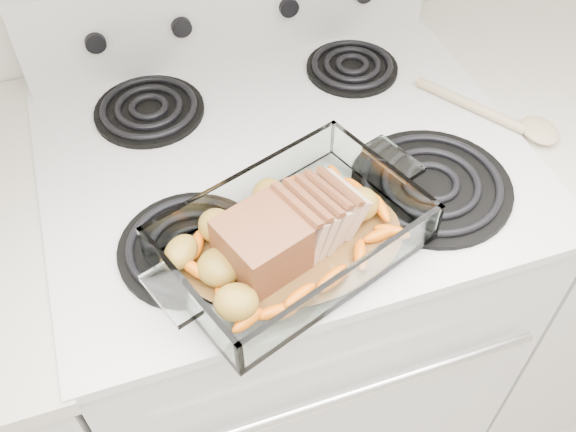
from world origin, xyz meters
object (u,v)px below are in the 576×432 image
object	(u,v)px
electric_range	(284,300)
pork_roast	(279,231)
counter_right	(544,230)
baking_dish	(293,240)

from	to	relation	value
electric_range	pork_roast	bearing A→B (deg)	-109.58
counter_right	pork_roast	distance (m)	0.93
electric_range	pork_roast	xyz separation A→B (m)	(-0.08, -0.21, 0.51)
electric_range	pork_roast	distance (m)	0.56
pork_roast	counter_right	bearing A→B (deg)	-7.50
counter_right	baking_dish	world-z (taller)	baking_dish
electric_range	baking_dish	world-z (taller)	electric_range
counter_right	baking_dish	distance (m)	0.90
pork_roast	baking_dish	bearing A→B (deg)	-23.37
counter_right	baking_dish	xyz separation A→B (m)	(-0.72, -0.21, 0.50)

